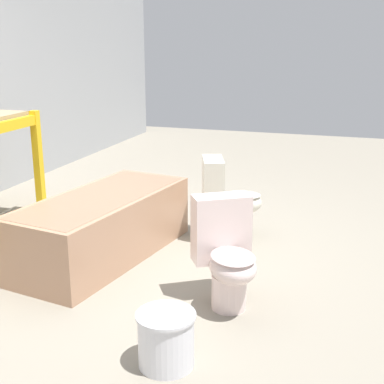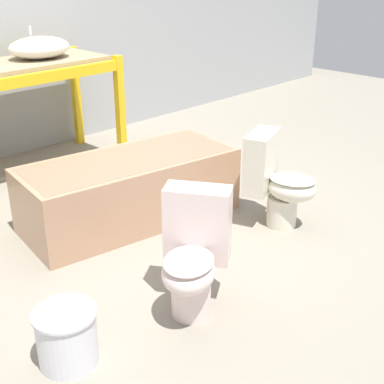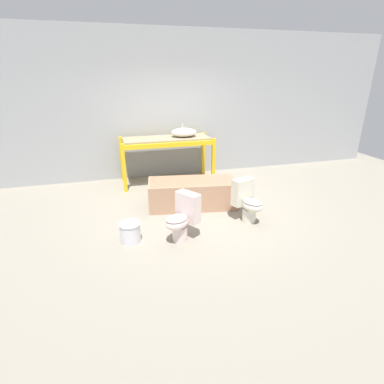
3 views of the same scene
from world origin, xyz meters
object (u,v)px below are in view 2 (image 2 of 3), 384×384
Objects in this scene: bathtub_main at (130,185)px; toilet_near at (193,254)px; toilet_far at (276,180)px; bucket_white at (67,336)px; sink_basin at (39,47)px.

toilet_near is (-0.47, -1.11, 0.07)m from bathtub_main.
toilet_far reaches higher than bathtub_main.
bucket_white is at bearing -131.88° from bathtub_main.
bathtub_main is 5.34× the size of bucket_white.
toilet_near is 1.00× the size of toilet_far.
bathtub_main is 2.41× the size of toilet_near.
bathtub_main is 1.07m from toilet_far.
toilet_near is at bearing -103.72° from bathtub_main.
bathtub_main is 1.21m from toilet_near.
sink_basin is 1.66m from bathtub_main.
sink_basin is at bearing 90.81° from bathtub_main.
sink_basin reaches higher than bathtub_main.
toilet_near is at bearing -104.79° from sink_basin.
bathtub_main is (-0.21, -1.43, -0.81)m from sink_basin.
sink_basin is 1.75× the size of bucket_white.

